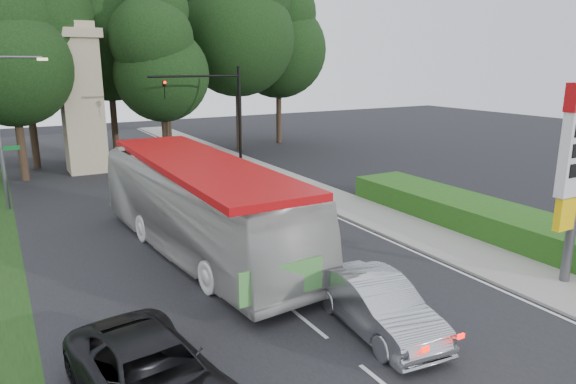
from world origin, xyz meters
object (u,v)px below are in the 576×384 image
streetlight_signs (2,124)px  transit_bus (200,207)px  traffic_signal_mast (221,106)px  suv_charcoal (152,377)px  sedan_silver (378,305)px  monument (81,98)px

streetlight_signs → transit_bus: streetlight_signs is taller
traffic_signal_mast → suv_charcoal: (-10.66, -21.48, -3.90)m
transit_bus → sedan_silver: (2.18, -8.34, -1.10)m
streetlight_signs → transit_bus: size_ratio=0.59×
traffic_signal_mast → streetlight_signs: size_ratio=0.90×
monument → transit_bus: 19.26m
streetlight_signs → sedan_silver: bearing=-66.3°
monument → suv_charcoal: (-2.97, -27.48, -4.33)m
monument → transit_bus: monument is taller
monument → sedan_silver: size_ratio=2.07×
streetlight_signs → transit_bus: bearing=-60.1°
transit_bus → suv_charcoal: 9.62m
streetlight_signs → suv_charcoal: size_ratio=1.44×
transit_bus → suv_charcoal: size_ratio=2.45×
traffic_signal_mast → streetlight_signs: 12.83m
traffic_signal_mast → monument: monument is taller
traffic_signal_mast → sedan_silver: bearing=-101.1°
sedan_silver → suv_charcoal: bearing=-172.4°
streetlight_signs → suv_charcoal: streetlight_signs is taller
streetlight_signs → sedan_silver: size_ratio=1.64×
traffic_signal_mast → transit_bus: bearing=-116.2°
streetlight_signs → transit_bus: 12.89m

